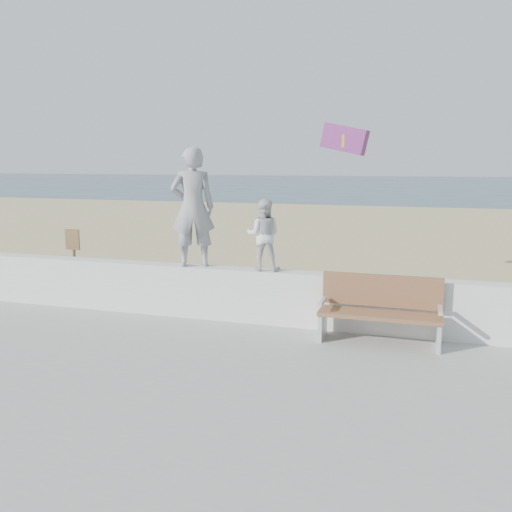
# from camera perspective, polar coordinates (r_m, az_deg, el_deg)

# --- Properties ---
(ground) EXTENTS (220.00, 220.00, 0.00)m
(ground) POSITION_cam_1_polar(r_m,az_deg,el_deg) (7.66, -5.54, -12.17)
(ground) COLOR #2A4454
(ground) RESTS_ON ground
(sand) EXTENTS (90.00, 40.00, 0.08)m
(sand) POSITION_cam_1_polar(r_m,az_deg,el_deg) (16.03, 6.94, -0.37)
(sand) COLOR tan
(sand) RESTS_ON ground
(seawall) EXTENTS (30.00, 0.35, 0.90)m
(seawall) POSITION_cam_1_polar(r_m,az_deg,el_deg) (9.25, -0.82, -4.13)
(seawall) COLOR silver
(seawall) RESTS_ON boardwalk
(adult) EXTENTS (0.88, 0.75, 2.04)m
(adult) POSITION_cam_1_polar(r_m,az_deg,el_deg) (9.37, -6.67, 5.11)
(adult) COLOR gray
(adult) RESTS_ON seawall
(child) EXTENTS (0.64, 0.53, 1.19)m
(child) POSITION_cam_1_polar(r_m,az_deg,el_deg) (8.98, 0.79, 2.23)
(child) COLOR silver
(child) RESTS_ON seawall
(bench) EXTENTS (1.80, 0.57, 1.00)m
(bench) POSITION_cam_1_polar(r_m,az_deg,el_deg) (8.39, 12.93, -5.45)
(bench) COLOR brown
(bench) RESTS_ON boardwalk
(parafoil_kite) EXTENTS (1.10, 0.49, 0.74)m
(parafoil_kite) POSITION_cam_1_polar(r_m,az_deg,el_deg) (12.36, 9.42, 12.03)
(parafoil_kite) COLOR red
(parafoil_kite) RESTS_ON ground
(sign) EXTENTS (0.32, 0.07, 1.46)m
(sign) POSITION_cam_1_polar(r_m,az_deg,el_deg) (11.58, -18.62, -0.22)
(sign) COLOR olive
(sign) RESTS_ON sand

